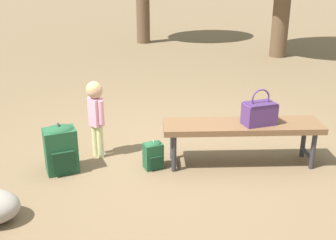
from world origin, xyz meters
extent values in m
plane|color=brown|center=(0.00, 0.00, 0.00)|extent=(40.00, 40.00, 0.00)
cube|color=brown|center=(-0.64, -0.01, 0.42)|extent=(1.64, 0.60, 0.06)
cylinder|color=#2D2D33|center=(0.04, 0.21, 0.20)|extent=(0.05, 0.05, 0.39)
cylinder|color=#2D2D33|center=(0.07, -0.06, 0.20)|extent=(0.05, 0.05, 0.39)
cylinder|color=#2D2D33|center=(-1.35, 0.04, 0.20)|extent=(0.05, 0.05, 0.39)
cylinder|color=#2D2D33|center=(-1.31, -0.24, 0.20)|extent=(0.05, 0.05, 0.39)
cylinder|color=#2D2D33|center=(0.06, 0.08, 0.10)|extent=(0.07, 0.28, 0.04)
cylinder|color=#2D2D33|center=(-1.33, -0.10, 0.10)|extent=(0.07, 0.28, 0.04)
cube|color=#4C2D66|center=(-0.79, 0.00, 0.56)|extent=(0.37, 0.29, 0.22)
cube|color=#39224C|center=(-0.79, 0.00, 0.67)|extent=(0.34, 0.28, 0.02)
torus|color=#4C2D66|center=(-0.79, 0.00, 0.72)|extent=(0.19, 0.09, 0.20)
cylinder|color=#CCCC8C|center=(0.91, -0.09, 0.18)|extent=(0.07, 0.07, 0.35)
cylinder|color=#CCCC8C|center=(0.85, -0.04, 0.18)|extent=(0.07, 0.07, 0.35)
ellipsoid|color=white|center=(0.90, -0.11, 0.02)|extent=(0.09, 0.10, 0.04)
ellipsoid|color=white|center=(0.83, -0.05, 0.02)|extent=(0.09, 0.10, 0.04)
cube|color=pink|center=(0.88, -0.06, 0.51)|extent=(0.17, 0.17, 0.30)
cylinder|color=pink|center=(0.95, -0.12, 0.52)|extent=(0.05, 0.05, 0.26)
cylinder|color=pink|center=(0.81, -0.01, 0.52)|extent=(0.05, 0.05, 0.26)
sphere|color=tan|center=(0.88, -0.06, 0.74)|extent=(0.17, 0.17, 0.17)
sphere|color=tan|center=(0.88, -0.06, 0.76)|extent=(0.15, 0.15, 0.15)
cube|color=#1E4C2D|center=(1.16, 0.31, 0.23)|extent=(0.38, 0.34, 0.45)
ellipsoid|color=#1E4C2D|center=(1.16, 0.31, 0.44)|extent=(0.36, 0.32, 0.10)
cube|color=#13311D|center=(1.10, 0.42, 0.16)|extent=(0.20, 0.13, 0.20)
cube|color=#13311D|center=(1.15, 0.17, 0.23)|extent=(0.05, 0.04, 0.38)
cube|color=#13311D|center=(1.27, 0.23, 0.23)|extent=(0.05, 0.04, 0.38)
torus|color=black|center=(1.16, 0.31, 0.48)|extent=(0.05, 0.07, 0.07)
cube|color=#1E4C2D|center=(0.25, 0.17, 0.13)|extent=(0.22, 0.20, 0.27)
ellipsoid|color=#1E4C2D|center=(0.25, 0.17, 0.26)|extent=(0.21, 0.19, 0.06)
cube|color=#13311D|center=(0.22, 0.23, 0.09)|extent=(0.12, 0.08, 0.12)
cube|color=#13311D|center=(0.25, 0.08, 0.13)|extent=(0.03, 0.03, 0.23)
cube|color=#13311D|center=(0.32, 0.12, 0.13)|extent=(0.03, 0.03, 0.23)
torus|color=#B2B2B7|center=(0.25, 0.17, 0.29)|extent=(0.03, 0.04, 0.04)
cylinder|color=brown|center=(-1.83, -5.32, 1.20)|extent=(0.36, 0.36, 2.41)
camera|label=1|loc=(-0.23, 3.99, 2.00)|focal=45.04mm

